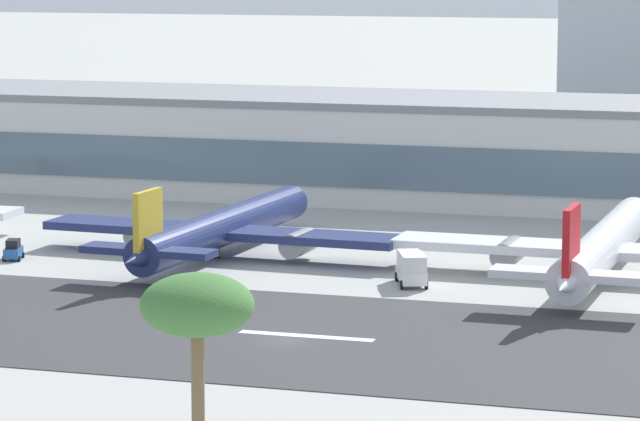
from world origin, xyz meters
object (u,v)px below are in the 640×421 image
Objects in this scene: terminal_building at (497,150)px; service_box_truck_0 at (411,267)px; palm_tree_0 at (197,312)px; airliner_gold_tail_gate_1 at (217,230)px; airliner_red_tail_gate_2 at (601,249)px; service_baggage_tug_1 at (13,250)px.

terminal_building is 24.94× the size of service_box_truck_0.
palm_tree_0 reaches higher than service_box_truck_0.
airliner_gold_tail_gate_1 is 41.12m from airliner_red_tail_gate_2.
service_box_truck_0 is (3.56, -59.27, -4.95)m from terminal_building.
airliner_gold_tail_gate_1 is 0.96× the size of airliner_red_tail_gate_2.
palm_tree_0 is (11.90, -138.22, 7.09)m from terminal_building.
service_box_truck_0 is 44.09m from service_baggage_tug_1.
airliner_red_tail_gate_2 is at bearing -67.63° from terminal_building.
terminal_building is at bearing 128.84° from service_baggage_tug_1.
airliner_red_tail_gate_2 is 2.99× the size of palm_tree_0.
terminal_building reaches higher than service_baggage_tug_1.
service_baggage_tug_1 is (-44.08, 1.05, -0.74)m from service_box_truck_0.
service_box_truck_0 reaches higher than service_baggage_tug_1.
service_box_truck_0 is 80.30m from palm_tree_0.
airliner_red_tail_gate_2 is 88.15m from palm_tree_0.
airliner_gold_tail_gate_1 is (-20.05, -50.78, -3.71)m from terminal_building.
palm_tree_0 reaches higher than airliner_red_tail_gate_2.
palm_tree_0 is at bearing -85.08° from terminal_building.
airliner_gold_tail_gate_1 reaches higher than service_box_truck_0.
service_box_truck_0 is (23.61, -8.49, -1.24)m from airliner_gold_tail_gate_1.
airliner_gold_tail_gate_1 is 93.72m from palm_tree_0.
terminal_building is 45.77× the size of service_baggage_tug_1.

